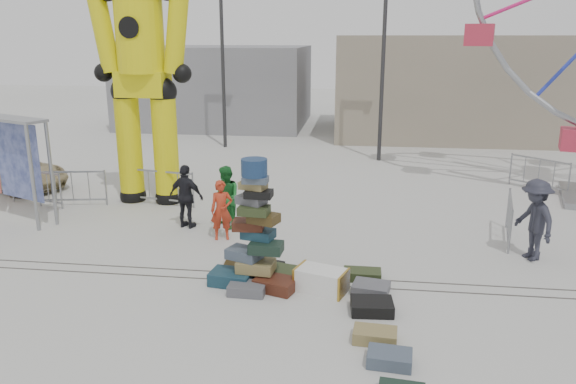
# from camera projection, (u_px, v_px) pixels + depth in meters

# --- Properties ---
(ground) EXTENTS (90.00, 90.00, 0.00)m
(ground) POSITION_uv_depth(u_px,v_px,m) (245.00, 294.00, 11.25)
(ground) COLOR #9E9E99
(ground) RESTS_ON ground
(track_line_near) EXTENTS (40.00, 0.04, 0.01)m
(track_line_near) POSITION_uv_depth(u_px,v_px,m) (251.00, 281.00, 11.82)
(track_line_near) COLOR #47443F
(track_line_near) RESTS_ON ground
(track_line_far) EXTENTS (40.00, 0.04, 0.01)m
(track_line_far) POSITION_uv_depth(u_px,v_px,m) (254.00, 273.00, 12.21)
(track_line_far) COLOR #47443F
(track_line_far) RESTS_ON ground
(building_right) EXTENTS (12.00, 8.00, 5.00)m
(building_right) POSITION_uv_depth(u_px,v_px,m) (456.00, 86.00, 28.82)
(building_right) COLOR gray
(building_right) RESTS_ON ground
(building_left) EXTENTS (10.00, 8.00, 4.40)m
(building_left) POSITION_uv_depth(u_px,v_px,m) (219.00, 86.00, 32.41)
(building_left) COLOR gray
(building_left) RESTS_ON ground
(lamp_post_right) EXTENTS (1.41, 0.25, 8.00)m
(lamp_post_right) POSITION_uv_depth(u_px,v_px,m) (386.00, 49.00, 22.08)
(lamp_post_right) COLOR #2D2D30
(lamp_post_right) RESTS_ON ground
(lamp_post_left) EXTENTS (1.41, 0.25, 8.00)m
(lamp_post_left) POSITION_uv_depth(u_px,v_px,m) (224.00, 47.00, 24.85)
(lamp_post_left) COLOR #2D2D30
(lamp_post_left) RESTS_ON ground
(suitcase_tower) EXTENTS (1.98, 1.66, 2.67)m
(suitcase_tower) POSITION_uv_depth(u_px,v_px,m) (256.00, 249.00, 11.56)
(suitcase_tower) COLOR #193C4D
(suitcase_tower) RESTS_ON ground
(crash_test_dummy) EXTENTS (3.13, 1.38, 7.90)m
(crash_test_dummy) POSITION_uv_depth(u_px,v_px,m) (142.00, 65.00, 16.42)
(crash_test_dummy) COLOR black
(crash_test_dummy) RESTS_ON ground
(steamer_trunk) EXTENTS (1.15, 0.88, 0.47)m
(steamer_trunk) POSITION_uv_depth(u_px,v_px,m) (321.00, 280.00, 11.32)
(steamer_trunk) COLOR silver
(steamer_trunk) RESTS_ON ground
(row_case_0) EXTENTS (0.80, 0.45, 0.21)m
(row_case_0) POSITION_uv_depth(u_px,v_px,m) (362.00, 275.00, 11.91)
(row_case_0) COLOR #313D1E
(row_case_0) RESTS_ON ground
(row_case_1) EXTENTS (0.81, 0.70, 0.19)m
(row_case_1) POSITION_uv_depth(u_px,v_px,m) (371.00, 288.00, 11.30)
(row_case_1) COLOR #5A5A61
(row_case_1) RESTS_ON ground
(row_case_2) EXTENTS (0.82, 0.65, 0.24)m
(row_case_2) POSITION_uv_depth(u_px,v_px,m) (372.00, 306.00, 10.48)
(row_case_2) COLOR black
(row_case_2) RESTS_ON ground
(row_case_3) EXTENTS (0.77, 0.51, 0.22)m
(row_case_3) POSITION_uv_depth(u_px,v_px,m) (375.00, 336.00, 9.48)
(row_case_3) COLOR olive
(row_case_3) RESTS_ON ground
(row_case_4) EXTENTS (0.74, 0.55, 0.22)m
(row_case_4) POSITION_uv_depth(u_px,v_px,m) (390.00, 358.00, 8.81)
(row_case_4) COLOR #485567
(row_case_4) RESTS_ON ground
(barricade_dummy_a) EXTENTS (1.95, 0.65, 1.10)m
(barricade_dummy_a) POSITION_uv_depth(u_px,v_px,m) (36.00, 188.00, 17.00)
(barricade_dummy_a) COLOR gray
(barricade_dummy_a) RESTS_ON ground
(barricade_dummy_b) EXTENTS (1.99, 0.43, 1.10)m
(barricade_dummy_b) POSITION_uv_depth(u_px,v_px,m) (72.00, 188.00, 16.97)
(barricade_dummy_b) COLOR gray
(barricade_dummy_b) RESTS_ON ground
(barricade_dummy_c) EXTENTS (1.98, 0.47, 1.10)m
(barricade_dummy_c) POSITION_uv_depth(u_px,v_px,m) (163.00, 188.00, 16.99)
(barricade_dummy_c) COLOR gray
(barricade_dummy_c) RESTS_ON ground
(barricade_wheel_front) EXTENTS (0.51, 1.98, 1.10)m
(barricade_wheel_front) POSITION_uv_depth(u_px,v_px,m) (509.00, 219.00, 14.08)
(barricade_wheel_front) COLOR gray
(barricade_wheel_front) RESTS_ON ground
(barricade_wheel_back) EXTENTS (1.54, 1.42, 1.10)m
(barricade_wheel_back) POSITION_uv_depth(u_px,v_px,m) (539.00, 174.00, 18.69)
(barricade_wheel_back) COLOR gray
(barricade_wheel_back) RESTS_ON ground
(pedestrian_red) EXTENTS (0.64, 0.50, 1.53)m
(pedestrian_red) POSITION_uv_depth(u_px,v_px,m) (222.00, 210.00, 14.09)
(pedestrian_red) COLOR #AA2E18
(pedestrian_red) RESTS_ON ground
(pedestrian_green) EXTENTS (0.99, 1.04, 1.68)m
(pedestrian_green) POSITION_uv_depth(u_px,v_px,m) (226.00, 197.00, 14.92)
(pedestrian_green) COLOR #1A6B29
(pedestrian_green) RESTS_ON ground
(pedestrian_black) EXTENTS (1.09, 0.68, 1.72)m
(pedestrian_black) POSITION_uv_depth(u_px,v_px,m) (186.00, 197.00, 14.93)
(pedestrian_black) COLOR black
(pedestrian_black) RESTS_ON ground
(pedestrian_grey) EXTENTS (1.07, 1.39, 1.90)m
(pedestrian_grey) POSITION_uv_depth(u_px,v_px,m) (534.00, 220.00, 12.78)
(pedestrian_grey) COLOR #252631
(pedestrian_grey) RESTS_ON ground
(parked_suv) EXTENTS (4.44, 3.37, 1.12)m
(parked_suv) POSITION_uv_depth(u_px,v_px,m) (15.00, 171.00, 19.05)
(parked_suv) COLOR tan
(parked_suv) RESTS_ON ground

